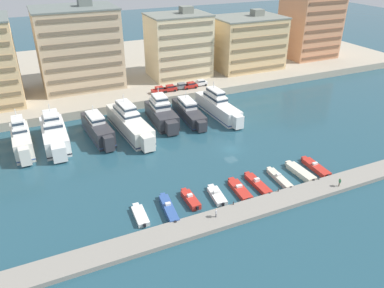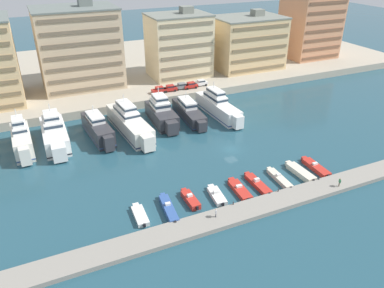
{
  "view_description": "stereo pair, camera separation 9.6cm",
  "coord_description": "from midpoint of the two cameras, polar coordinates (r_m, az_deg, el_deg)",
  "views": [
    {
      "loc": [
        -36.95,
        -60.48,
        38.83
      ],
      "look_at": [
        -8.66,
        1.56,
        2.5
      ],
      "focal_mm": 35.0,
      "sensor_mm": 36.0,
      "label": 1
    },
    {
      "loc": [
        -36.86,
        -60.52,
        38.83
      ],
      "look_at": [
        -8.66,
        1.56,
        2.5
      ],
      "focal_mm": 35.0,
      "sensor_mm": 36.0,
      "label": 2
    }
  ],
  "objects": [
    {
      "name": "quay_promenade",
      "position": [
        135.87,
        -7.86,
        11.67
      ],
      "size": [
        180.0,
        70.0,
        2.2
      ],
      "primitive_type": "cube",
      "color": "#ADA38E",
      "rests_on": "ground"
    },
    {
      "name": "motorboat_red_center_right",
      "position": [
        69.51,
        9.99,
        -5.99
      ],
      "size": [
        1.77,
        7.8,
        1.37
      ],
      "color": "red",
      "rests_on": "ground"
    },
    {
      "name": "apartment_block_left",
      "position": [
        113.66,
        -16.86,
        13.89
      ],
      "size": [
        22.37,
        17.02,
        24.01
      ],
      "color": "#C6AD89",
      "rests_on": "quay_promenade"
    },
    {
      "name": "motorboat_red_far_right",
      "position": [
        77.18,
        18.34,
        -3.36
      ],
      "size": [
        2.18,
        7.79,
        1.27
      ],
      "color": "red",
      "rests_on": "ground"
    },
    {
      "name": "pedestrian_mid_deck",
      "position": [
        59.87,
        3.71,
        -10.3
      ],
      "size": [
        0.39,
        0.57,
        1.61
      ],
      "color": "#282D3D",
      "rests_on": "pier_dock"
    },
    {
      "name": "car_red_center_left",
      "position": [
        109.08,
        -0.18,
        8.98
      ],
      "size": [
        4.13,
        1.97,
        1.8
      ],
      "color": "red",
      "rests_on": "quay_promenade"
    },
    {
      "name": "motorboat_white_far_left",
      "position": [
        61.86,
        -7.89,
        -10.7
      ],
      "size": [
        2.1,
        6.1,
        0.83
      ],
      "color": "white",
      "rests_on": "ground"
    },
    {
      "name": "car_grey_mid_left",
      "position": [
        108.41,
        -1.61,
        8.84
      ],
      "size": [
        4.18,
        2.09,
        1.8
      ],
      "color": "slate",
      "rests_on": "quay_promenade"
    },
    {
      "name": "yacht_charcoal_mid_left",
      "position": [
        87.18,
        -14.12,
        2.3
      ],
      "size": [
        4.97,
        16.98,
        7.04
      ],
      "color": "#333338",
      "rests_on": "ground"
    },
    {
      "name": "motorboat_blue_left",
      "position": [
        62.55,
        -3.55,
        -9.8
      ],
      "size": [
        2.3,
        8.19,
        1.4
      ],
      "color": "#33569E",
      "rests_on": "ground"
    },
    {
      "name": "bollard_west_mid",
      "position": [
        67.39,
        13.06,
        -6.82
      ],
      "size": [
        0.2,
        0.2,
        0.61
      ],
      "color": "#2D2D33",
      "rests_on": "pier_dock"
    },
    {
      "name": "pier_dock",
      "position": [
        67.07,
        14.61,
        -7.98
      ],
      "size": [
        120.0,
        4.44,
        0.79
      ],
      "primitive_type": "cube",
      "color": "gray",
      "rests_on": "ground"
    },
    {
      "name": "motorboat_red_mid_left",
      "position": [
        64.46,
        -0.22,
        -8.42
      ],
      "size": [
        1.66,
        6.01,
        1.42
      ],
      "color": "red",
      "rests_on": "ground"
    },
    {
      "name": "motorboat_cream_right",
      "position": [
        74.61,
        16.19,
        -4.11
      ],
      "size": [
        2.14,
        7.72,
        0.99
      ],
      "color": "beige",
      "rests_on": "ground"
    },
    {
      "name": "motorboat_red_center",
      "position": [
        67.55,
        7.29,
        -6.89
      ],
      "size": [
        2.4,
        7.28,
        1.16
      ],
      "color": "red",
      "rests_on": "ground"
    },
    {
      "name": "pedestrian_near_edge",
      "position": [
        71.62,
        21.62,
        -5.35
      ],
      "size": [
        0.38,
        0.59,
        1.64
      ],
      "color": "#7A6B56",
      "rests_on": "pier_dock"
    },
    {
      "name": "ground_plane",
      "position": [
        80.81,
        6.09,
        -0.84
      ],
      "size": [
        400.0,
        400.0,
        0.0
      ],
      "primitive_type": "plane",
      "color": "#234C5B"
    },
    {
      "name": "yacht_charcoal_center",
      "position": [
        92.1,
        -4.61,
        4.69
      ],
      "size": [
        5.4,
        16.51,
        8.49
      ],
      "color": "#333338",
      "rests_on": "ground"
    },
    {
      "name": "motorboat_white_center_left",
      "position": [
        65.7,
        3.82,
        -7.81
      ],
      "size": [
        2.46,
        6.22,
        1.28
      ],
      "color": "white",
      "rests_on": "ground"
    },
    {
      "name": "yacht_white_mid_right",
      "position": [
        96.36,
        4.01,
        5.77
      ],
      "size": [
        4.63,
        20.25,
        8.29
      ],
      "color": "white",
      "rests_on": "ground"
    },
    {
      "name": "yacht_ivory_far_left",
      "position": [
        86.45,
        -24.47,
        0.63
      ],
      "size": [
        4.02,
        15.15,
        8.96
      ],
      "color": "silver",
      "rests_on": "ground"
    },
    {
      "name": "apartment_block_mid_left",
      "position": [
        118.78,
        -2.01,
        14.79
      ],
      "size": [
        18.29,
        13.49,
        20.7
      ],
      "color": "beige",
      "rests_on": "quay_promenade"
    },
    {
      "name": "car_white_center",
      "position": [
        111.18,
        1.37,
        9.34
      ],
      "size": [
        4.13,
        1.98,
        1.8
      ],
      "color": "white",
      "rests_on": "quay_promenade"
    },
    {
      "name": "apartment_block_center_left",
      "position": [
        128.89,
        8.4,
        15.07
      ],
      "size": [
        22.29,
        15.95,
        18.52
      ],
      "color": "#E0BC84",
      "rests_on": "quay_promenade"
    },
    {
      "name": "yacht_ivory_center_left",
      "position": [
        88.01,
        -9.47,
        3.27
      ],
      "size": [
        6.32,
        22.77,
        8.48
      ],
      "color": "silver",
      "rests_on": "ground"
    },
    {
      "name": "apartment_block_center",
      "position": [
        147.56,
        17.55,
        16.78
      ],
      "size": [
        17.96,
        15.68,
        23.63
      ],
      "color": "tan",
      "rests_on": "quay_promenade"
    },
    {
      "name": "bollard_east_mid",
      "position": [
        72.63,
        18.83,
        -4.93
      ],
      "size": [
        0.2,
        0.2,
        0.61
      ],
      "color": "#2D2D33",
      "rests_on": "pier_dock"
    },
    {
      "name": "car_red_left",
      "position": [
        106.89,
        -3.37,
        8.52
      ],
      "size": [
        4.18,
        2.07,
        1.8
      ],
      "color": "red",
      "rests_on": "quay_promenade"
    },
    {
      "name": "motorboat_cream_mid_right",
      "position": [
        71.84,
        13.18,
        -5.12
      ],
      "size": [
        1.88,
        7.65,
        1.22
      ],
      "color": "beige",
      "rests_on": "ground"
    },
    {
      "name": "car_red_far_left",
      "position": [
        105.87,
        -5.02,
        8.26
      ],
      "size": [
        4.13,
        1.97,
        1.8
      ],
      "color": "red",
      "rests_on": "quay_promenade"
    },
    {
      "name": "bollard_west",
      "position": [
        63.03,
        6.35,
        -8.91
      ],
      "size": [
        0.2,
        0.2,
        0.61
      ],
      "color": "#2D2D33",
      "rests_on": "pier_dock"
    },
    {
      "name": "yacht_charcoal_center_right",
      "position": [
        94.35,
        -0.44,
        4.96
      ],
      "size": [
        4.7,
        18.07,
        6.39
      ],
      "color": "#333338",
      "rests_on": "ground"
    },
    {
      "name": "yacht_white_left",
      "position": [
        86.9,
        -20.19,
        1.52
      ],
      "size": [
        5.18,
        18.19,
        8.67
      ],
      "color": "white",
      "rests_on": "ground"
    }
  ]
}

